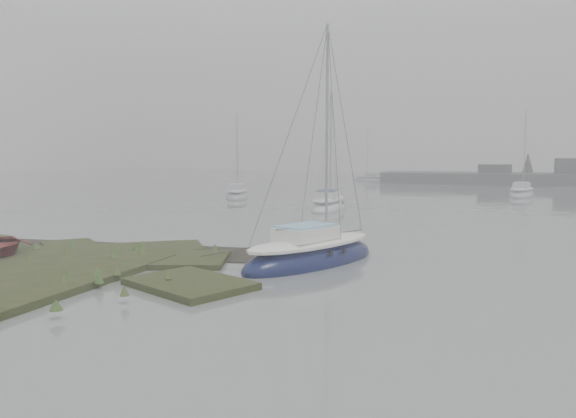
% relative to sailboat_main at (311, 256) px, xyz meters
% --- Properties ---
extents(ground, '(160.00, 160.00, 0.00)m').
position_rel_sailboat_main_xyz_m(ground, '(-2.84, 25.97, -0.28)').
color(ground, slate).
rests_on(ground, ground).
extents(sailboat_main, '(4.57, 6.75, 9.10)m').
position_rel_sailboat_main_xyz_m(sailboat_main, '(0.00, 0.00, 0.00)').
color(sailboat_main, '#0D1239').
rests_on(sailboat_main, ground).
extents(sailboat_white, '(2.50, 6.38, 8.82)m').
position_rel_sailboat_main_xyz_m(sailboat_white, '(-4.38, 18.77, -0.01)').
color(sailboat_white, silver).
rests_on(sailboat_white, ground).
extents(sailboat_far_a, '(3.70, 5.96, 7.99)m').
position_rel_sailboat_main_xyz_m(sailboat_far_a, '(-14.58, 26.03, -0.03)').
color(sailboat_far_a, '#9FA5A8').
rests_on(sailboat_far_a, ground).
extents(sailboat_far_b, '(3.09, 6.17, 8.33)m').
position_rel_sailboat_main_xyz_m(sailboat_far_b, '(9.12, 36.18, -0.02)').
color(sailboat_far_b, '#B8BDC3').
rests_on(sailboat_far_b, ground).
extents(sailboat_far_c, '(5.78, 3.84, 7.78)m').
position_rel_sailboat_main_xyz_m(sailboat_far_c, '(-8.87, 58.91, -0.04)').
color(sailboat_far_c, silver).
rests_on(sailboat_far_c, ground).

